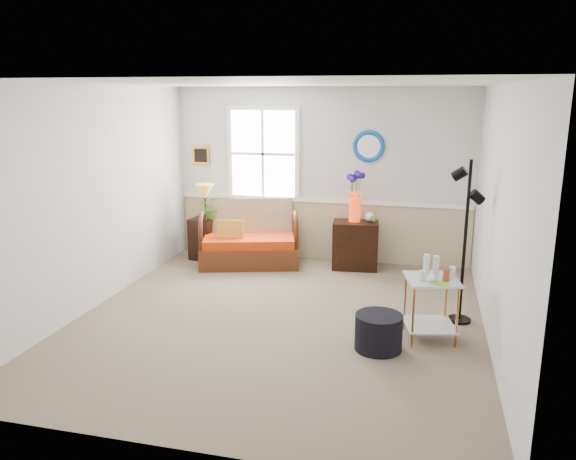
% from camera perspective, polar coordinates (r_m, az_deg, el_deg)
% --- Properties ---
extents(floor, '(4.50, 5.00, 0.01)m').
position_cam_1_polar(floor, '(6.47, -0.91, -9.02)').
color(floor, '#786954').
rests_on(floor, ground).
extents(ceiling, '(4.50, 5.00, 0.01)m').
position_cam_1_polar(ceiling, '(5.97, -1.01, 14.67)').
color(ceiling, white).
rests_on(ceiling, walls).
extents(walls, '(4.51, 5.01, 2.60)m').
position_cam_1_polar(walls, '(6.09, -0.96, 2.34)').
color(walls, silver).
rests_on(walls, floor).
extents(wainscot, '(4.46, 0.02, 0.90)m').
position_cam_1_polar(wainscot, '(8.63, 3.29, -0.03)').
color(wainscot, tan).
rests_on(wainscot, walls).
extents(chair_rail, '(4.46, 0.04, 0.06)m').
position_cam_1_polar(chair_rail, '(8.52, 3.32, 3.03)').
color(chair_rail, white).
rests_on(chair_rail, walls).
extents(window, '(1.14, 0.06, 1.44)m').
position_cam_1_polar(window, '(8.63, -2.55, 7.74)').
color(window, white).
rests_on(window, walls).
extents(picture, '(0.28, 0.03, 0.28)m').
position_cam_1_polar(picture, '(8.99, -8.83, 7.51)').
color(picture, '#BB801D').
rests_on(picture, walls).
extents(mirror, '(0.47, 0.07, 0.47)m').
position_cam_1_polar(mirror, '(8.32, 8.21, 8.42)').
color(mirror, '#0964BA').
rests_on(mirror, walls).
extents(loveseat, '(1.60, 1.18, 0.93)m').
position_cam_1_polar(loveseat, '(8.35, -3.99, -0.39)').
color(loveseat, '#5B2B14').
rests_on(loveseat, floor).
extents(throw_pillow, '(0.40, 0.18, 0.39)m').
position_cam_1_polar(throw_pillow, '(8.29, -5.86, -0.32)').
color(throw_pillow, '#C86323').
rests_on(throw_pillow, loveseat).
extents(lamp_stand, '(0.40, 0.40, 0.64)m').
position_cam_1_polar(lamp_stand, '(8.76, -8.56, -0.85)').
color(lamp_stand, black).
rests_on(lamp_stand, floor).
extents(table_lamp, '(0.31, 0.31, 0.53)m').
position_cam_1_polar(table_lamp, '(8.63, -8.40, 2.90)').
color(table_lamp, gold).
rests_on(table_lamp, lamp_stand).
extents(potted_plant, '(0.35, 0.38, 0.26)m').
position_cam_1_polar(potted_plant, '(8.61, -7.75, 2.00)').
color(potted_plant, '#3D742B').
rests_on(potted_plant, lamp_stand).
extents(cabinet, '(0.69, 0.48, 0.70)m').
position_cam_1_polar(cabinet, '(8.23, 6.85, -1.53)').
color(cabinet, black).
rests_on(cabinet, floor).
extents(flower_vase, '(0.27, 0.27, 0.72)m').
position_cam_1_polar(flower_vase, '(8.11, 6.84, 3.36)').
color(flower_vase, red).
rests_on(flower_vase, cabinet).
extents(side_table, '(0.62, 0.62, 0.66)m').
position_cam_1_polar(side_table, '(6.06, 14.25, -7.75)').
color(side_table, '#A06E2D').
rests_on(side_table, floor).
extents(tabletop_items, '(0.39, 0.39, 0.22)m').
position_cam_1_polar(tabletop_items, '(5.91, 14.91, -3.78)').
color(tabletop_items, silver).
rests_on(tabletop_items, side_table).
extents(floor_lamp, '(0.31, 0.31, 1.83)m').
position_cam_1_polar(floor_lamp, '(6.42, 17.53, -1.26)').
color(floor_lamp, black).
rests_on(floor_lamp, floor).
extents(ottoman, '(0.51, 0.51, 0.37)m').
position_cam_1_polar(ottoman, '(5.76, 9.18, -10.20)').
color(ottoman, black).
rests_on(ottoman, floor).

